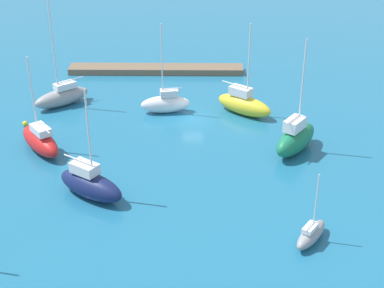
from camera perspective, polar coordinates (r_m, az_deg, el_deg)
water at (r=70.02m, az=0.09°, el=2.52°), size 160.00×160.00×0.00m
pier_dock at (r=84.83m, az=-3.59°, el=7.45°), size 25.43×3.05×0.89m
sailboat_red_far_north at (r=64.16m, az=-14.90°, el=0.37°), size 6.46×7.35×10.75m
sailboat_gray_far_south at (r=75.12m, az=-12.84°, el=4.68°), size 7.16×6.54×13.89m
sailboat_green_along_channel at (r=62.79m, az=10.30°, el=0.59°), size 6.33×7.42×12.65m
sailboat_white_outer_mooring at (r=71.35m, az=-2.64°, el=4.10°), size 6.33×2.77×11.34m
sailboat_yellow_off_beacon at (r=71.07m, az=5.20°, el=4.03°), size 7.48×6.50×11.59m
sailboat_navy_east_end at (r=54.99m, az=-10.11°, el=-3.94°), size 7.60×6.25×11.17m
sailboat_gray_near_pier at (r=49.73m, az=11.79°, el=-8.79°), size 3.77×4.54×6.54m
mooring_buoy_yellow at (r=70.96m, az=-16.31°, el=1.97°), size 0.63×0.63×0.63m
mooring_buoy_orange at (r=81.11m, az=-13.44°, el=5.70°), size 0.78×0.78×0.78m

